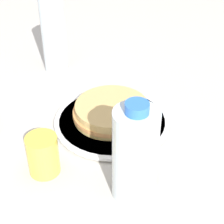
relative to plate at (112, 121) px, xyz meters
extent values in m
plane|color=#BCB7AD|center=(0.02, -0.03, -0.01)|extent=(4.00, 4.00, 0.00)
cylinder|color=white|center=(0.00, 0.00, 0.00)|extent=(0.24, 0.24, 0.01)
cylinder|color=white|center=(0.00, 0.00, 0.00)|extent=(0.26, 0.26, 0.01)
cylinder|color=#DCBA6B|center=(-0.01, 0.00, 0.01)|extent=(0.17, 0.17, 0.01)
cylinder|color=tan|center=(0.00, -0.01, 0.02)|extent=(0.17, 0.17, 0.01)
cylinder|color=tan|center=(0.00, 0.00, 0.04)|extent=(0.17, 0.17, 0.02)
cylinder|color=yellow|center=(0.12, -0.16, 0.03)|extent=(0.06, 0.06, 0.08)
cylinder|color=silver|center=(-0.28, -0.10, 0.10)|extent=(0.06, 0.06, 0.22)
cylinder|color=silver|center=(0.21, 0.00, 0.08)|extent=(0.08, 0.08, 0.18)
cylinder|color=blue|center=(0.21, 0.00, 0.18)|extent=(0.04, 0.04, 0.02)
camera|label=1|loc=(0.67, -0.14, 0.52)|focal=60.00mm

